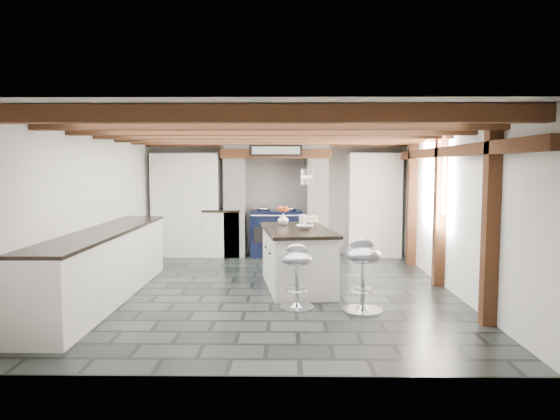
{
  "coord_description": "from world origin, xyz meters",
  "views": [
    {
      "loc": [
        0.19,
        -7.02,
        1.75
      ],
      "look_at": [
        0.1,
        0.4,
        1.1
      ],
      "focal_mm": 32.0,
      "sensor_mm": 36.0,
      "label": 1
    }
  ],
  "objects_px": {
    "bar_stool_far": "(297,269)",
    "bar_stool_near": "(363,267)",
    "kitchen_island": "(297,257)",
    "range_cooker": "(276,232)"
  },
  "relations": [
    {
      "from": "bar_stool_far",
      "to": "bar_stool_near",
      "type": "bearing_deg",
      "value": -2.63
    },
    {
      "from": "kitchen_island",
      "to": "bar_stool_far",
      "type": "bearing_deg",
      "value": -99.46
    },
    {
      "from": "bar_stool_near",
      "to": "bar_stool_far",
      "type": "relative_size",
      "value": 1.11
    },
    {
      "from": "range_cooker",
      "to": "bar_stool_near",
      "type": "distance_m",
      "value": 3.96
    },
    {
      "from": "bar_stool_near",
      "to": "kitchen_island",
      "type": "bearing_deg",
      "value": 117.93
    },
    {
      "from": "range_cooker",
      "to": "bar_stool_near",
      "type": "height_order",
      "value": "range_cooker"
    },
    {
      "from": "range_cooker",
      "to": "bar_stool_near",
      "type": "bearing_deg",
      "value": -73.7
    },
    {
      "from": "range_cooker",
      "to": "bar_stool_far",
      "type": "height_order",
      "value": "range_cooker"
    },
    {
      "from": "bar_stool_near",
      "to": "bar_stool_far",
      "type": "bearing_deg",
      "value": 166.02
    },
    {
      "from": "range_cooker",
      "to": "kitchen_island",
      "type": "xyz_separation_m",
      "value": [
        0.35,
        -2.58,
        -0.02
      ]
    }
  ]
}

